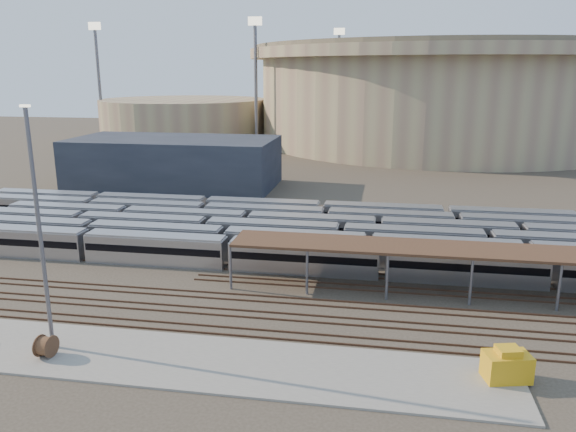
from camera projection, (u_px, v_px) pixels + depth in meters
The scene contains 14 objects.
ground at pixel (300, 298), 60.32m from camera, with size 420.00×420.00×0.00m, color #383026.
apron at pixel (214, 363), 46.82m from camera, with size 50.00×9.00×0.20m, color gray.
subway_trains at pixel (351, 236), 76.79m from camera, with size 121.63×23.90×3.60m.
inspection_shed at pixel (511, 254), 59.22m from camera, with size 60.30×6.00×5.30m.
empty_tracks at pixel (292, 317), 55.53m from camera, with size 170.00×9.62×0.18m.
stadium at pixel (439, 92), 185.41m from camera, with size 124.00×124.00×32.50m.
secondary_arena at pixel (184, 120), 192.35m from camera, with size 56.00×56.00×14.00m, color #978C66.
service_building at pixel (174, 162), 117.25m from camera, with size 42.00×20.00×10.00m, color #1E232D.
floodlight_0 at pixel (256, 80), 164.86m from camera, with size 4.00×1.00×38.40m.
floodlight_1 at pixel (99, 79), 183.49m from camera, with size 4.00×1.00×38.40m.
floodlight_3 at pixel (338, 78), 209.20m from camera, with size 4.00×1.00×38.40m.
cable_reel_east at pixel (46, 346), 47.50m from camera, with size 1.91×1.91×1.06m, color brown.
yard_light_pole at pixel (40, 232), 46.71m from camera, with size 0.81×0.36×20.98m.
yellow_equipment at pixel (507, 367), 43.98m from camera, with size 3.48×2.18×2.18m, color #C79312.
Camera 1 is at (8.34, -55.48, 23.89)m, focal length 35.00 mm.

